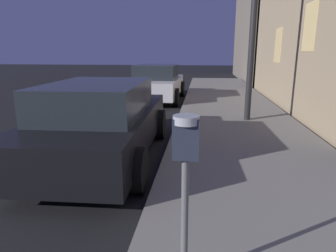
% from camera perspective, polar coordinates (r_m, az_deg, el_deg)
% --- Properties ---
extents(sidewalk, '(3.20, 36.00, 0.15)m').
position_cam_1_polar(sidewalk, '(3.50, 22.59, -19.58)').
color(sidewalk, slate).
rests_on(sidewalk, ground).
extents(parking_meter, '(0.19, 0.19, 1.37)m').
position_cam_1_polar(parking_meter, '(2.18, 3.37, -6.53)').
color(parking_meter, '#59595B').
rests_on(parking_meter, sidewalk).
extents(car_black, '(2.09, 4.43, 1.43)m').
position_cam_1_polar(car_black, '(5.54, -12.56, 0.91)').
color(car_black, black).
rests_on(car_black, ground).
extents(car_silver, '(2.05, 4.07, 1.43)m').
position_cam_1_polar(car_silver, '(12.06, -2.14, 8.22)').
color(car_silver, '#B7B7BF').
rests_on(car_silver, ground).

